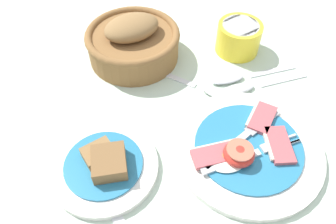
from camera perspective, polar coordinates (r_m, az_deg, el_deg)
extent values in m
plane|color=#B7CCB7|center=(0.57, 8.79, -8.33)|extent=(3.00, 3.00, 0.00)
cylinder|color=silver|center=(0.59, 13.71, -6.26)|extent=(0.26, 0.26, 0.01)
cylinder|color=teal|center=(0.58, 13.86, -5.82)|extent=(0.19, 0.19, 0.00)
cube|color=#BC5156|center=(0.62, 16.14, -1.02)|extent=(0.07, 0.08, 0.01)
cube|color=beige|center=(0.62, 14.75, -0.45)|extent=(0.05, 0.06, 0.01)
cube|color=#BC5156|center=(0.59, 18.71, -5.08)|extent=(0.04, 0.08, 0.01)
cube|color=beige|center=(0.59, 17.24, -5.17)|extent=(0.02, 0.07, 0.01)
cube|color=#BC5156|center=(0.55, 8.54, -7.47)|extent=(0.09, 0.04, 0.01)
cube|color=beige|center=(0.56, 7.98, -6.10)|extent=(0.08, 0.02, 0.01)
ellipsoid|color=red|center=(0.55, 12.24, -7.13)|extent=(0.05, 0.05, 0.03)
cylinder|color=#DB664C|center=(0.54, 12.45, -6.43)|extent=(0.04, 0.04, 0.00)
ellipsoid|color=white|center=(0.56, 10.08, -7.78)|extent=(0.07, 0.06, 0.01)
ellipsoid|color=yellow|center=(0.55, 10.70, -7.35)|extent=(0.02, 0.02, 0.01)
cube|color=silver|center=(0.55, 10.94, -8.53)|extent=(0.11, 0.03, 0.00)
cube|color=silver|center=(0.58, 17.25, -6.08)|extent=(0.03, 0.02, 0.00)
cube|color=silver|center=(0.60, 20.57, -5.50)|extent=(0.04, 0.01, 0.00)
cube|color=silver|center=(0.60, 20.15, -4.92)|extent=(0.04, 0.01, 0.00)
cube|color=silver|center=(0.60, 19.73, -4.35)|extent=(0.04, 0.01, 0.00)
cube|color=silver|center=(0.57, 10.31, -6.45)|extent=(0.10, 0.07, 0.00)
cube|color=#9EA0A5|center=(0.62, 16.06, -1.58)|extent=(0.08, 0.06, 0.00)
cylinder|color=silver|center=(0.56, -11.06, -9.32)|extent=(0.18, 0.18, 0.01)
cylinder|color=teal|center=(0.56, -11.19, -8.90)|extent=(0.13, 0.13, 0.00)
cube|color=olive|center=(0.55, -11.99, -7.12)|extent=(0.06, 0.06, 0.02)
cube|color=brown|center=(0.54, -10.22, -8.64)|extent=(0.05, 0.06, 0.03)
cylinder|color=yellow|center=(0.76, 12.17, 12.53)|extent=(0.10, 0.10, 0.07)
cylinder|color=white|center=(0.74, 12.55, 14.32)|extent=(0.08, 0.08, 0.01)
cylinder|color=brown|center=(0.73, -6.03, 11.38)|extent=(0.20, 0.20, 0.06)
torus|color=brown|center=(0.71, -6.23, 13.24)|extent=(0.20, 0.20, 0.02)
ellipsoid|color=olive|center=(0.70, -6.35, 14.41)|extent=(0.14, 0.11, 0.04)
cube|color=silver|center=(0.73, 19.41, 5.36)|extent=(0.11, 0.03, 0.01)
ellipsoid|color=silver|center=(0.68, 12.06, 3.95)|extent=(0.07, 0.03, 0.01)
cube|color=silver|center=(0.74, 17.73, 6.87)|extent=(0.11, 0.02, 0.01)
ellipsoid|color=silver|center=(0.69, 10.34, 5.67)|extent=(0.07, 0.03, 0.01)
cube|color=silver|center=(0.69, 0.81, 6.18)|extent=(0.09, 0.08, 0.01)
ellipsoid|color=silver|center=(0.66, 8.71, 3.20)|extent=(0.07, 0.06, 0.01)
cube|color=silver|center=(0.52, -8.36, -18.50)|extent=(0.03, 0.03, 0.01)
cube|color=silver|center=(0.54, -9.73, -15.01)|extent=(0.02, 0.04, 0.00)
cube|color=silver|center=(0.54, -10.49, -15.44)|extent=(0.02, 0.04, 0.00)
cube|color=silver|center=(0.54, -11.25, -15.87)|extent=(0.02, 0.04, 0.00)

